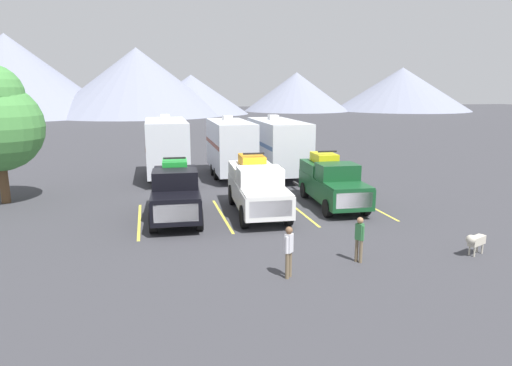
# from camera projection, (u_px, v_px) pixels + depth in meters

# --- Properties ---
(ground_plane) EXTENTS (240.00, 240.00, 0.00)m
(ground_plane) POSITION_uv_depth(u_px,v_px,m) (265.00, 216.00, 20.13)
(ground_plane) COLOR #38383D
(pickup_truck_a) EXTENTS (2.38, 5.37, 2.60)m
(pickup_truck_a) POSITION_uv_depth(u_px,v_px,m) (176.00, 191.00, 19.67)
(pickup_truck_a) COLOR black
(pickup_truck_a) RESTS_ON ground
(pickup_truck_b) EXTENTS (2.44, 5.95, 2.67)m
(pickup_truck_b) POSITION_uv_depth(u_px,v_px,m) (257.00, 186.00, 20.56)
(pickup_truck_b) COLOR white
(pickup_truck_b) RESTS_ON ground
(pickup_truck_c) EXTENTS (2.33, 5.53, 2.58)m
(pickup_truck_c) POSITION_uv_depth(u_px,v_px,m) (332.00, 181.00, 21.93)
(pickup_truck_c) COLOR #144723
(pickup_truck_c) RESTS_ON ground
(lot_stripe_a) EXTENTS (0.12, 5.50, 0.01)m
(lot_stripe_a) POSITION_uv_depth(u_px,v_px,m) (139.00, 221.00, 19.48)
(lot_stripe_a) COLOR gold
(lot_stripe_a) RESTS_ON ground
(lot_stripe_b) EXTENTS (0.12, 5.50, 0.01)m
(lot_stripe_b) POSITION_uv_depth(u_px,v_px,m) (222.00, 215.00, 20.32)
(lot_stripe_b) COLOR gold
(lot_stripe_b) RESTS_ON ground
(lot_stripe_c) EXTENTS (0.12, 5.50, 0.01)m
(lot_stripe_c) POSITION_uv_depth(u_px,v_px,m) (298.00, 210.00, 21.16)
(lot_stripe_c) COLOR gold
(lot_stripe_c) RESTS_ON ground
(lot_stripe_d) EXTENTS (0.12, 5.50, 0.01)m
(lot_stripe_d) POSITION_uv_depth(u_px,v_px,m) (369.00, 205.00, 22.00)
(lot_stripe_d) COLOR gold
(lot_stripe_d) RESTS_ON ground
(camper_trailer_a) EXTENTS (2.56, 7.64, 4.01)m
(camper_trailer_a) POSITION_uv_depth(u_px,v_px,m) (167.00, 146.00, 28.04)
(camper_trailer_a) COLOR silver
(camper_trailer_a) RESTS_ON ground
(camper_trailer_b) EXTENTS (2.42, 7.66, 3.90)m
(camper_trailer_b) POSITION_uv_depth(u_px,v_px,m) (230.00, 145.00, 28.67)
(camper_trailer_b) COLOR silver
(camper_trailer_b) RESTS_ON ground
(camper_trailer_c) EXTENTS (2.64, 8.48, 3.91)m
(camper_trailer_c) POSITION_uv_depth(u_px,v_px,m) (277.00, 145.00, 29.06)
(camper_trailer_c) COLOR silver
(camper_trailer_c) RESTS_ON ground
(person_a) EXTENTS (0.30, 0.30, 1.62)m
(person_a) POSITION_uv_depth(u_px,v_px,m) (289.00, 249.00, 13.45)
(person_a) COLOR #726047
(person_a) RESTS_ON ground
(person_b) EXTENTS (0.27, 0.30, 1.55)m
(person_b) POSITION_uv_depth(u_px,v_px,m) (359.00, 236.00, 14.68)
(person_b) COLOR #726047
(person_b) RESTS_ON ground
(dog) EXTENTS (1.00, 0.59, 0.79)m
(dog) POSITION_uv_depth(u_px,v_px,m) (475.00, 241.00, 15.35)
(dog) COLOR beige
(dog) RESTS_ON ground
(mountain_ridge) EXTENTS (152.81, 49.90, 16.36)m
(mountain_ridge) POSITION_uv_depth(u_px,v_px,m) (117.00, 85.00, 97.26)
(mountain_ridge) COLOR gray
(mountain_ridge) RESTS_ON ground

